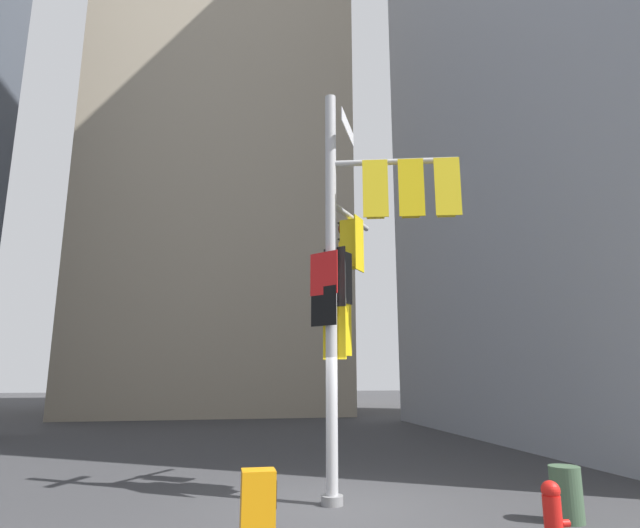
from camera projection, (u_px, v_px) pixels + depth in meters
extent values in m
plane|color=#38383A|center=(332.00, 505.00, 8.88)|extent=(120.00, 120.00, 0.00)
cube|color=tan|center=(219.00, 199.00, 35.72)|extent=(15.15, 15.15, 28.01)
cylinder|color=#B2B2B5|center=(331.00, 284.00, 9.68)|extent=(0.21, 0.21, 7.70)
cylinder|color=gray|center=(332.00, 500.00, 8.90)|extent=(0.38, 0.38, 0.16)
cylinder|color=#B2B2B5|center=(393.00, 162.00, 10.09)|extent=(2.39, 0.78, 0.12)
cylinder|color=#B2B2B5|center=(350.00, 217.00, 10.90)|extent=(1.28, 1.69, 0.12)
cube|color=yellow|center=(375.00, 188.00, 9.80)|extent=(0.47, 0.16, 1.14)
cube|color=yellow|center=(375.00, 192.00, 9.99)|extent=(0.42, 0.42, 1.00)
cylinder|color=#360605|center=(375.00, 178.00, 10.26)|extent=(0.21, 0.11, 0.20)
cube|color=black|center=(374.00, 173.00, 10.29)|extent=(0.23, 0.13, 0.02)
cylinder|color=#3C2C06|center=(375.00, 195.00, 10.19)|extent=(0.21, 0.11, 0.20)
cube|color=black|center=(375.00, 189.00, 10.22)|extent=(0.23, 0.13, 0.02)
cylinder|color=#19C672|center=(375.00, 212.00, 10.11)|extent=(0.21, 0.11, 0.20)
cube|color=black|center=(375.00, 206.00, 10.14)|extent=(0.23, 0.13, 0.02)
cube|color=yellow|center=(411.00, 187.00, 9.75)|extent=(0.47, 0.16, 1.14)
cube|color=yellow|center=(410.00, 191.00, 9.94)|extent=(0.42, 0.42, 1.00)
cylinder|color=red|center=(409.00, 177.00, 10.20)|extent=(0.21, 0.11, 0.20)
cube|color=black|center=(409.00, 172.00, 10.24)|extent=(0.23, 0.13, 0.02)
cylinder|color=#3C2C06|center=(409.00, 194.00, 10.13)|extent=(0.21, 0.11, 0.20)
cube|color=black|center=(409.00, 188.00, 10.16)|extent=(0.23, 0.13, 0.02)
cylinder|color=#06311C|center=(410.00, 211.00, 10.06)|extent=(0.21, 0.11, 0.20)
cube|color=black|center=(410.00, 205.00, 10.09)|extent=(0.23, 0.13, 0.02)
cube|color=yellow|center=(448.00, 186.00, 9.70)|extent=(0.47, 0.16, 1.14)
cube|color=yellow|center=(446.00, 190.00, 9.88)|extent=(0.42, 0.42, 1.00)
cylinder|color=#360605|center=(444.00, 176.00, 10.15)|extent=(0.21, 0.11, 0.20)
cube|color=black|center=(443.00, 171.00, 10.18)|extent=(0.23, 0.13, 0.02)
cylinder|color=yellow|center=(444.00, 193.00, 10.08)|extent=(0.21, 0.11, 0.20)
cube|color=black|center=(444.00, 187.00, 10.11)|extent=(0.23, 0.13, 0.02)
cylinder|color=#06311C|center=(445.00, 210.00, 10.01)|extent=(0.21, 0.11, 0.20)
cube|color=black|center=(445.00, 205.00, 10.04)|extent=(0.23, 0.13, 0.02)
cube|color=yellow|center=(359.00, 244.00, 10.70)|extent=(0.31, 0.40, 1.14)
cube|color=yellow|center=(350.00, 245.00, 10.78)|extent=(0.48, 0.48, 1.00)
cylinder|color=#360605|center=(341.00, 230.00, 10.93)|extent=(0.17, 0.20, 0.20)
cube|color=black|center=(341.00, 224.00, 10.96)|extent=(0.19, 0.22, 0.02)
cylinder|color=yellow|center=(342.00, 246.00, 10.86)|extent=(0.17, 0.20, 0.20)
cube|color=black|center=(341.00, 240.00, 10.89)|extent=(0.19, 0.22, 0.02)
cylinder|color=#06311C|center=(342.00, 262.00, 10.79)|extent=(0.17, 0.20, 0.20)
cube|color=black|center=(341.00, 256.00, 10.81)|extent=(0.19, 0.22, 0.02)
cube|color=black|center=(335.00, 277.00, 9.81)|extent=(0.36, 0.37, 1.14)
cube|color=black|center=(340.00, 278.00, 9.96)|extent=(0.48, 0.48, 1.00)
cylinder|color=red|center=(345.00, 262.00, 10.19)|extent=(0.18, 0.19, 0.20)
cube|color=black|center=(345.00, 257.00, 10.22)|extent=(0.20, 0.21, 0.02)
cylinder|color=#3C2C06|center=(345.00, 280.00, 10.12)|extent=(0.18, 0.19, 0.20)
cube|color=black|center=(346.00, 274.00, 10.15)|extent=(0.20, 0.21, 0.02)
cylinder|color=#06311C|center=(346.00, 298.00, 10.05)|extent=(0.18, 0.19, 0.20)
cube|color=black|center=(346.00, 292.00, 10.08)|extent=(0.20, 0.21, 0.02)
cube|color=yellow|center=(334.00, 328.00, 9.61)|extent=(0.38, 0.34, 1.14)
cube|color=yellow|center=(339.00, 329.00, 9.77)|extent=(0.48, 0.48, 1.00)
cylinder|color=#360605|center=(344.00, 312.00, 10.01)|extent=(0.19, 0.18, 0.20)
cube|color=black|center=(344.00, 305.00, 10.04)|extent=(0.21, 0.20, 0.02)
cylinder|color=yellow|center=(344.00, 330.00, 9.94)|extent=(0.19, 0.18, 0.20)
cube|color=black|center=(345.00, 324.00, 9.97)|extent=(0.21, 0.20, 0.02)
cylinder|color=#06311C|center=(345.00, 348.00, 9.86)|extent=(0.19, 0.18, 0.20)
cube|color=black|center=(345.00, 342.00, 9.89)|extent=(0.21, 0.20, 0.02)
cube|color=white|center=(348.00, 128.00, 10.25)|extent=(0.52, 1.09, 0.28)
cube|color=#19479E|center=(348.00, 128.00, 10.25)|extent=(0.50, 1.05, 0.24)
cube|color=red|center=(324.00, 273.00, 9.55)|extent=(0.41, 0.51, 0.80)
cube|color=white|center=(324.00, 273.00, 9.55)|extent=(0.39, 0.47, 0.76)
cube|color=black|center=(324.00, 306.00, 9.43)|extent=(0.38, 0.49, 0.72)
cube|color=white|center=(324.00, 306.00, 9.43)|extent=(0.35, 0.45, 0.68)
cylinder|color=red|center=(554.00, 527.00, 6.35)|extent=(0.22, 0.22, 0.73)
sphere|color=red|center=(551.00, 490.00, 6.44)|extent=(0.23, 0.23, 0.23)
cylinder|color=red|center=(565.00, 523.00, 6.39)|extent=(0.10, 0.09, 0.09)
cube|color=orange|center=(258.00, 509.00, 6.74)|extent=(0.44, 0.36, 0.97)
cube|color=black|center=(275.00, 492.00, 6.82)|extent=(0.01, 0.29, 0.35)
cylinder|color=#3F593F|center=(566.00, 494.00, 7.94)|extent=(0.47, 0.47, 0.81)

